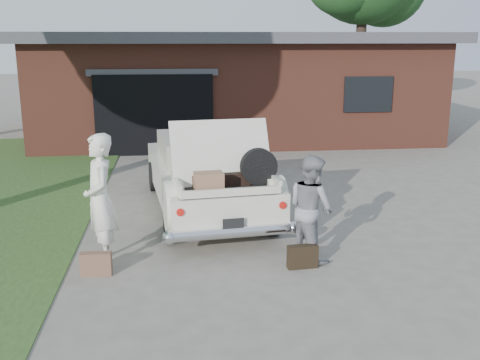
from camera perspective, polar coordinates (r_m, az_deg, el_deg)
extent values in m
plane|color=gray|center=(8.14, 0.49, -8.57)|extent=(90.00, 90.00, 0.00)
cube|color=brown|center=(19.11, -0.79, 9.31)|extent=(12.00, 7.00, 3.00)
cube|color=#4C4C51|center=(19.04, -0.80, 14.27)|extent=(12.80, 7.80, 0.30)
cube|color=black|center=(15.64, -8.68, 6.56)|extent=(3.20, 0.30, 2.20)
cube|color=#4C4C51|center=(15.46, -8.85, 10.75)|extent=(3.50, 0.12, 0.18)
cube|color=black|center=(16.42, 12.89, 8.49)|extent=(1.40, 0.08, 1.00)
cylinder|color=#38281E|center=(25.56, 12.10, 12.40)|extent=(0.44, 0.44, 4.90)
cube|color=beige|center=(10.48, -3.52, 0.03)|extent=(2.30, 4.85, 0.61)
cube|color=#BCB7A6|center=(10.63, -3.82, 3.21)|extent=(1.75, 2.04, 0.49)
cube|color=black|center=(11.50, -4.54, 3.95)|extent=(1.45, 0.24, 0.41)
cube|color=black|center=(9.78, -2.96, 2.13)|extent=(1.45, 0.24, 0.41)
cylinder|color=black|center=(8.94, -6.99, -4.43)|extent=(0.27, 0.64, 0.62)
cylinder|color=black|center=(9.24, 3.24, -3.71)|extent=(0.27, 0.64, 0.62)
cylinder|color=black|center=(11.99, -8.67, 0.36)|extent=(0.27, 0.64, 0.62)
cylinder|color=black|center=(12.22, -0.94, 0.79)|extent=(0.27, 0.64, 0.62)
cylinder|color=silver|center=(8.30, -0.71, -5.35)|extent=(1.93, 0.38, 0.17)
cylinder|color=#A5140F|center=(8.12, -6.12, -3.21)|extent=(0.12, 0.11, 0.11)
cylinder|color=#A5140F|center=(8.43, 4.30, -2.51)|extent=(0.12, 0.11, 0.11)
cube|color=black|center=(8.23, -0.68, -4.47)|extent=(0.32, 0.05, 0.16)
cube|color=black|center=(8.71, -1.58, -0.72)|extent=(1.56, 1.19, 0.04)
cube|color=beige|center=(8.57, -6.50, -0.40)|extent=(0.17, 1.03, 0.17)
cube|color=beige|center=(8.86, 3.17, 0.15)|extent=(0.17, 1.03, 0.17)
cube|color=beige|center=(8.20, -0.86, -1.25)|extent=(1.50, 0.23, 0.11)
cube|color=beige|center=(8.85, -1.95, 2.83)|extent=(1.62, 0.70, 0.97)
cube|color=#492A1F|center=(8.79, -3.35, 0.09)|extent=(0.54, 0.38, 0.16)
cube|color=#9F6F51|center=(8.35, -3.20, -0.21)|extent=(0.45, 0.32, 0.29)
cube|color=black|center=(8.82, -1.12, 0.25)|extent=(0.65, 0.47, 0.19)
cylinder|color=black|center=(8.71, 1.92, 1.36)|extent=(0.59, 0.21, 0.58)
imported|color=white|center=(8.14, -14.02, -1.97)|extent=(0.63, 0.79, 1.88)
imported|color=gray|center=(8.17, 7.24, -2.81)|extent=(0.85, 0.93, 1.55)
cube|color=brown|center=(7.99, -14.42, -8.25)|extent=(0.42, 0.15, 0.32)
cube|color=black|center=(8.02, 6.37, -7.74)|extent=(0.44, 0.17, 0.33)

